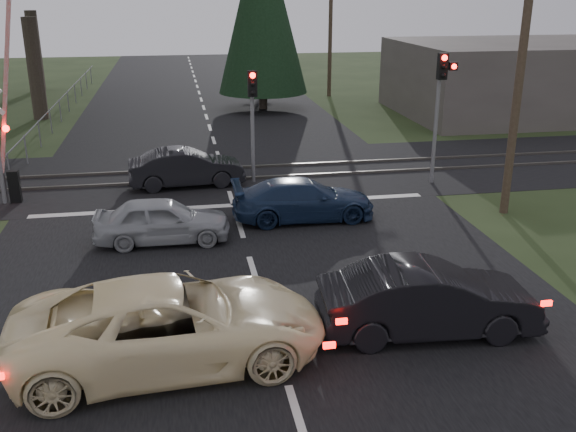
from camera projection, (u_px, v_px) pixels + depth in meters
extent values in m
plane|color=#233116|center=(270.00, 327.00, 13.66)|extent=(120.00, 120.00, 0.00)
cube|color=black|center=(229.00, 190.00, 22.93)|extent=(14.00, 100.00, 0.01)
cube|color=black|center=(224.00, 175.00, 24.79)|extent=(120.00, 8.00, 0.01)
cube|color=silver|center=(233.00, 205.00, 21.26)|extent=(13.00, 0.35, 0.00)
cube|color=#59544C|center=(226.00, 179.00, 24.03)|extent=(120.00, 0.12, 0.10)
cube|color=#59544C|center=(222.00, 168.00, 25.51)|extent=(120.00, 0.12, 0.10)
sphere|color=#FF0C07|center=(6.00, 129.00, 20.58)|extent=(0.22, 0.22, 0.22)
cube|color=black|center=(15.00, 187.00, 21.39)|extent=(0.35, 0.25, 1.10)
cube|color=red|center=(6.00, 82.00, 20.26)|extent=(1.16, 0.10, 5.93)
cylinder|color=slate|center=(435.00, 132.00, 23.16)|extent=(0.14, 0.14, 3.80)
cube|color=black|center=(442.00, 66.00, 22.21)|extent=(0.32, 0.24, 0.90)
sphere|color=#FF0C07|center=(445.00, 58.00, 21.99)|extent=(0.20, 0.20, 0.20)
sphere|color=black|center=(444.00, 67.00, 22.09)|extent=(0.18, 0.18, 0.18)
sphere|color=black|center=(443.00, 76.00, 22.19)|extent=(0.18, 0.18, 0.18)
cube|color=black|center=(453.00, 66.00, 22.27)|extent=(0.28, 0.22, 0.28)
sphere|color=#FF0C07|center=(454.00, 66.00, 22.16)|extent=(0.18, 0.18, 0.18)
cylinder|color=slate|center=(253.00, 140.00, 23.30)|extent=(0.14, 0.14, 3.20)
cube|color=black|center=(252.00, 84.00, 22.45)|extent=(0.32, 0.24, 0.90)
sphere|color=#FF0C07|center=(253.00, 75.00, 22.23)|extent=(0.20, 0.20, 0.20)
sphere|color=black|center=(253.00, 84.00, 22.33)|extent=(0.18, 0.18, 0.18)
sphere|color=black|center=(253.00, 93.00, 22.43)|extent=(0.18, 0.18, 0.18)
cylinder|color=#4C3D2D|center=(520.00, 70.00, 19.12)|extent=(0.26, 0.26, 9.00)
cylinder|color=#4C3D2D|center=(330.00, 26.00, 41.38)|extent=(0.26, 0.26, 9.00)
cylinder|color=#4C3D2D|center=(272.00, 13.00, 64.57)|extent=(0.26, 0.26, 9.00)
cylinder|color=#473D33|center=(35.00, 69.00, 34.46)|extent=(0.80, 0.80, 5.40)
cylinder|color=#473D33|center=(35.00, 51.00, 44.33)|extent=(0.80, 0.80, 5.40)
cylinder|color=#473D33|center=(263.00, 92.00, 38.02)|extent=(0.50, 0.50, 2.00)
cone|color=black|center=(262.00, 3.00, 36.34)|extent=(5.20, 5.20, 10.00)
cube|color=#59514C|center=(526.00, 78.00, 36.36)|extent=(14.00, 10.00, 4.00)
imported|color=#FFEBB6|center=(171.00, 324.00, 12.12)|extent=(6.07, 3.15, 1.63)
imported|color=black|center=(428.00, 300.00, 13.21)|extent=(4.62, 1.87, 1.49)
imported|color=#9A9DA1|center=(162.00, 220.00, 18.02)|extent=(3.81, 1.62, 1.29)
imported|color=#172745|center=(303.00, 200.00, 19.81)|extent=(4.40, 1.81, 1.27)
imported|color=black|center=(186.00, 168.00, 23.17)|extent=(4.21, 1.75, 1.35)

